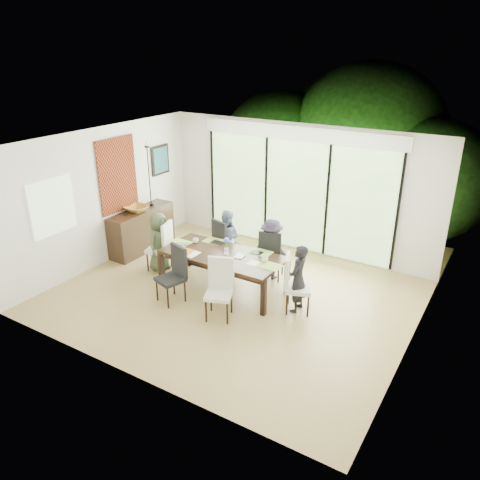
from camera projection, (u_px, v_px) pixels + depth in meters
The scene contains 62 objects.
floor at pixel (233, 297), 8.28m from camera, with size 6.00×5.00×0.01m, color olive.
ceiling at pixel (232, 144), 7.22m from camera, with size 6.00×5.00×0.01m, color white.
wall_back at pixel (297, 189), 9.72m from camera, with size 6.00×0.02×2.70m, color silver.
wall_front at pixel (123, 288), 5.78m from camera, with size 6.00×0.02×2.70m, color silver.
wall_left at pixel (103, 197), 9.20m from camera, with size 0.02×5.00×2.70m, color silver.
wall_right at pixel (420, 268), 6.30m from camera, with size 0.02×5.00×2.70m, color silver.
glass_doors at pixel (296, 196), 9.75m from camera, with size 4.20×0.02×2.30m, color #598C3F.
blinds_header at pixel (298, 133), 9.23m from camera, with size 4.40×0.06×0.28m, color white.
mullion_a at pixel (213, 182), 10.75m from camera, with size 0.05×0.04×2.30m, color black.
mullion_b at pixel (266, 191), 10.08m from camera, with size 0.05×0.04×2.30m, color black.
mullion_c at pixel (327, 202), 9.40m from camera, with size 0.05×0.04×2.30m, color black.
mullion_d at pixel (398, 214), 8.73m from camera, with size 0.05×0.04×2.30m, color black.
side_window at pixel (52, 207), 8.18m from camera, with size 0.02×0.90×1.00m, color #8CAD7F.
deck at pixel (310, 237), 10.96m from camera, with size 6.00×1.80×0.10m, color brown.
rail_top at pixel (325, 203), 11.36m from camera, with size 6.00×0.08×0.06m, color #4F3321.
foliage_left at pixel (279, 151), 12.66m from camera, with size 3.20×3.20×3.20m, color #14380F.
foliage_mid at pixel (367, 142), 11.93m from camera, with size 4.00×4.00×4.00m, color #14380F.
foliage_right at pixel (431, 180), 10.65m from camera, with size 2.80×2.80×2.80m, color #14380F.
foliage_far at pixel (339, 141), 13.03m from camera, with size 3.60×3.60×3.60m, color #14380F.
table_top at pixel (223, 255), 8.33m from camera, with size 2.19×1.00×0.05m, color black.
table_apron at pixel (223, 259), 8.36m from camera, with size 2.00×0.82×0.09m, color black.
table_leg_fl at pixel (161, 267), 8.64m from camera, with size 0.08×0.08×0.63m, color black.
table_leg_fr at pixel (264, 298), 7.60m from camera, with size 0.08×0.08×0.63m, color black.
table_leg_bl at pixel (190, 251), 9.32m from camera, with size 0.08×0.08×0.63m, color black.
table_leg_br at pixel (287, 277), 8.28m from camera, with size 0.08×0.08×0.63m, color black.
chair_left_end at pixel (159, 245), 9.11m from camera, with size 0.42×0.42×1.00m, color silver, non-canonical shape.
chair_right_end at pixel (299, 284), 7.66m from camera, with size 0.42×0.42×1.00m, color silver, non-canonical shape.
chair_far_left at pixel (227, 242), 9.27m from camera, with size 0.42×0.42×1.00m, color black, non-canonical shape.
chair_far_right at pixel (272, 253), 8.79m from camera, with size 0.42×0.42×1.00m, color black, non-canonical shape.
chair_near_left at pixel (170, 275), 7.95m from camera, with size 0.42×0.42×1.00m, color black, non-canonical shape.
chair_near_right at pixel (219, 290), 7.46m from camera, with size 0.42×0.42×1.00m, color silver, non-canonical shape.
person_left_end at pixel (159, 242), 9.07m from camera, with size 0.55×0.34×1.18m, color #3D4830.
person_right_end at pixel (298, 279), 7.64m from camera, with size 0.55×0.34×1.18m, color black.
person_far_left at pixel (227, 238), 9.22m from camera, with size 0.55×0.34×1.18m, color #6F81A1.
person_far_right at pixel (272, 249), 8.74m from camera, with size 0.55×0.34×1.18m, color #2A2132.
placemat_left at pixel (180, 243), 8.77m from camera, with size 0.40×0.29×0.01m, color #8CB641.
placemat_right at pixel (270, 266), 7.86m from camera, with size 0.40×0.29×0.01m, color #88B13F.
placemat_far_l at pixel (214, 241), 8.85m from camera, with size 0.40×0.29×0.01m, color #8BA139.
placemat_far_r at pixel (260, 252), 8.36m from camera, with size 0.40×0.29×0.01m, color #7DB942.
placemat_paper at pixel (188, 253), 8.35m from camera, with size 0.40×0.29×0.01m, color white.
tablet_far_l at pixel (217, 243), 8.76m from camera, with size 0.24×0.16×0.01m, color black.
tablet_far_r at pixel (257, 252), 8.35m from camera, with size 0.22×0.15×0.01m, color black.
papers at pixel (255, 264), 7.94m from camera, with size 0.27×0.20×0.00m, color white.
platter_base at pixel (188, 252), 8.34m from camera, with size 0.24×0.24×0.02m, color white.
platter_snacks at pixel (188, 251), 8.33m from camera, with size 0.18×0.18×0.01m, color #BF6916.
vase at pixel (226, 251), 8.31m from camera, with size 0.07×0.07×0.11m, color silver.
hyacinth_stems at pixel (226, 245), 8.27m from camera, with size 0.04×0.04×0.15m, color #337226.
hyacinth_blooms at pixel (226, 240), 8.23m from camera, with size 0.10×0.10×0.10m, color #555ED4.
laptop at pixel (181, 245), 8.64m from camera, with size 0.30×0.19×0.02m, color silver.
cup_a at pixel (196, 241), 8.76m from camera, with size 0.11×0.11×0.09m, color white.
cup_b at pixel (226, 255), 8.15m from camera, with size 0.09×0.09×0.08m, color white.
cup_c at pixel (265, 260), 7.99m from camera, with size 0.11×0.11×0.09m, color white.
book at pixel (236, 255), 8.23m from camera, with size 0.15×0.20×0.02m, color white.
sideboard at pixel (142, 230), 10.00m from camera, with size 0.45×1.61×0.90m, color black.
bowl at pixel (137, 209), 9.72m from camera, with size 0.48×0.48×0.12m, color #90621F.
candlestick_base at pixel (151, 205), 10.09m from camera, with size 0.10×0.10×0.04m, color black.
candlestick_shaft at pixel (149, 176), 9.85m from camera, with size 0.02×0.02×1.25m, color black.
candlestick_pan at pixel (147, 147), 9.60m from camera, with size 0.10×0.10×0.03m, color black.
candle at pixel (147, 144), 9.58m from camera, with size 0.04×0.04×0.10m, color silver.
tapestry at pixel (118, 175), 9.36m from camera, with size 0.02×1.00×1.50m, color maroon.
art_frame at pixel (160, 160), 10.36m from camera, with size 0.03×0.55×0.65m, color black.
art_canvas at pixel (161, 160), 10.35m from camera, with size 0.01×0.45×0.55m, color #18494E.
Camera 1 is at (3.90, -6.09, 4.15)m, focal length 35.00 mm.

